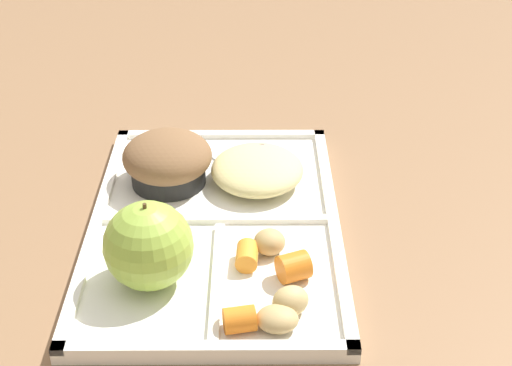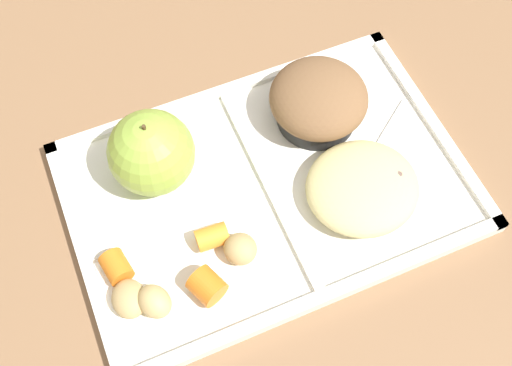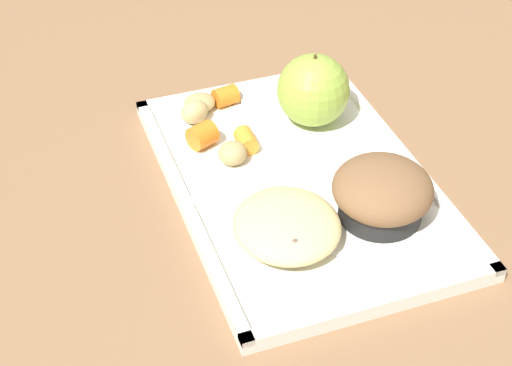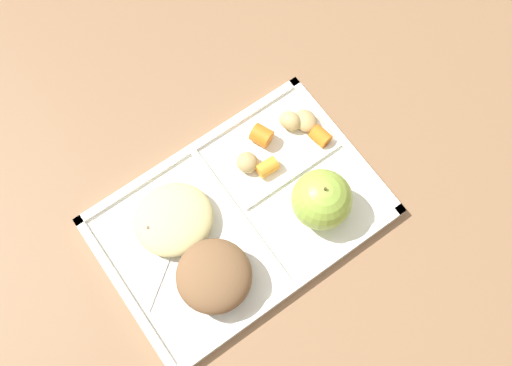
{
  "view_description": "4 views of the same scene",
  "coord_description": "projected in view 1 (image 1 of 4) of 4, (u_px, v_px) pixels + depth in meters",
  "views": [
    {
      "loc": [
        -0.64,
        -0.04,
        0.46
      ],
      "look_at": [
        0.01,
        -0.04,
        0.05
      ],
      "focal_mm": 52.55,
      "sensor_mm": 36.0,
      "label": 1
    },
    {
      "loc": [
        -0.12,
        -0.26,
        0.55
      ],
      "look_at": [
        -0.01,
        -0.0,
        0.03
      ],
      "focal_mm": 43.03,
      "sensor_mm": 36.0,
      "label": 2
    },
    {
      "loc": [
        0.62,
        -0.27,
        0.56
      ],
      "look_at": [
        0.02,
        -0.05,
        0.04
      ],
      "focal_mm": 57.45,
      "sensor_mm": 36.0,
      "label": 3
    },
    {
      "loc": [
        0.12,
        0.21,
        0.83
      ],
      "look_at": [
        -0.04,
        -0.02,
        0.04
      ],
      "focal_mm": 42.8,
      "sensor_mm": 36.0,
      "label": 4
    }
  ],
  "objects": [
    {
      "name": "ground",
      "position": [
        216.0,
        230.0,
        0.79
      ],
      "size": [
        6.0,
        6.0,
        0.0
      ],
      "primitive_type": "plane",
      "color": "#846042"
    },
    {
      "name": "lunch_tray",
      "position": [
        215.0,
        226.0,
        0.79
      ],
      "size": [
        0.39,
        0.26,
        0.02
      ],
      "color": "white",
      "rests_on": "ground"
    },
    {
      "name": "green_apple",
      "position": [
        148.0,
        246.0,
        0.68
      ],
      "size": [
        0.08,
        0.08,
        0.09
      ],
      "color": "#93B742",
      "rests_on": "lunch_tray"
    },
    {
      "name": "bran_muffin",
      "position": [
        168.0,
        160.0,
        0.84
      ],
      "size": [
        0.1,
        0.1,
        0.06
      ],
      "color": "black",
      "rests_on": "lunch_tray"
    },
    {
      "name": "carrot_slice_edge",
      "position": [
        294.0,
        267.0,
        0.7
      ],
      "size": [
        0.04,
        0.04,
        0.03
      ],
      "primitive_type": "cylinder",
      "rotation": [
        0.0,
        1.57,
        1.97
      ],
      "color": "orange",
      "rests_on": "lunch_tray"
    },
    {
      "name": "carrot_slice_near_corner",
      "position": [
        247.0,
        256.0,
        0.72
      ],
      "size": [
        0.03,
        0.02,
        0.02
      ],
      "primitive_type": "cylinder",
      "rotation": [
        0.0,
        1.57,
        3.09
      ],
      "color": "orange",
      "rests_on": "lunch_tray"
    },
    {
      "name": "carrot_slice_large",
      "position": [
        240.0,
        320.0,
        0.64
      ],
      "size": [
        0.03,
        0.03,
        0.02
      ],
      "primitive_type": "cylinder",
      "rotation": [
        0.0,
        1.57,
        1.75
      ],
      "color": "orange",
      "rests_on": "lunch_tray"
    },
    {
      "name": "potato_chunk_small",
      "position": [
        277.0,
        319.0,
        0.64
      ],
      "size": [
        0.03,
        0.04,
        0.02
      ],
      "primitive_type": "ellipsoid",
      "rotation": [
        0.0,
        0.0,
        1.53
      ],
      "color": "tan",
      "rests_on": "lunch_tray"
    },
    {
      "name": "potato_chunk_corner",
      "position": [
        290.0,
        301.0,
        0.66
      ],
      "size": [
        0.04,
        0.04,
        0.03
      ],
      "primitive_type": "ellipsoid",
      "rotation": [
        0.0,
        0.0,
        2.0
      ],
      "color": "tan",
      "rests_on": "lunch_tray"
    },
    {
      "name": "potato_chunk_browned",
      "position": [
        269.0,
        242.0,
        0.73
      ],
      "size": [
        0.04,
        0.04,
        0.03
      ],
      "primitive_type": "ellipsoid",
      "rotation": [
        0.0,
        0.0,
        3.47
      ],
      "color": "tan",
      "rests_on": "lunch_tray"
    },
    {
      "name": "egg_noodle_pile",
      "position": [
        257.0,
        169.0,
        0.84
      ],
      "size": [
        0.11,
        0.1,
        0.03
      ],
      "primitive_type": "ellipsoid",
      "color": "#D6C684",
      "rests_on": "lunch_tray"
    },
    {
      "name": "meatball_center",
      "position": [
        261.0,
        170.0,
        0.84
      ],
      "size": [
        0.03,
        0.03,
        0.03
      ],
      "primitive_type": "sphere",
      "color": "brown",
      "rests_on": "lunch_tray"
    },
    {
      "name": "meatball_front",
      "position": [
        261.0,
        157.0,
        0.87
      ],
      "size": [
        0.03,
        0.03,
        0.03
      ],
      "primitive_type": "sphere",
      "color": "brown",
      "rests_on": "lunch_tray"
    },
    {
      "name": "plastic_fork",
      "position": [
        232.0,
        170.0,
        0.87
      ],
      "size": [
        0.13,
        0.1,
        0.0
      ],
      "color": "white",
      "rests_on": "lunch_tray"
    }
  ]
}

